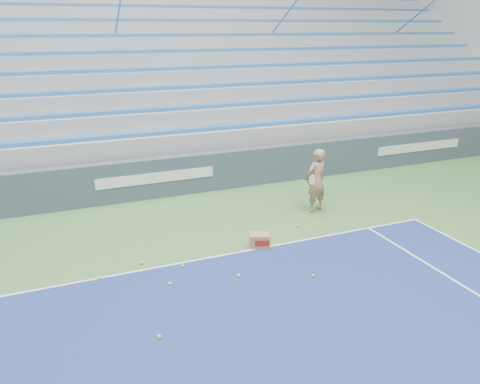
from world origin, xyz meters
The scene contains 12 objects.
sponsor_barrier centered at (0.00, 15.88, 0.55)m, with size 30.00×0.32×1.10m.
bleachers centered at (0.00, 21.60, 2.36)m, with size 31.00×9.15×7.30m.
tennis_player centered at (3.52, 13.33, 0.82)m, with size 0.94×0.88×1.63m.
ball_box centered at (1.35, 11.98, 0.15)m, with size 0.48×0.42×0.30m.
tennis_ball_0 centered at (-1.97, 11.86, 0.03)m, with size 0.07×0.07×0.07m, color #C8EC30.
tennis_ball_1 centered at (0.46, 10.95, 0.03)m, with size 0.07×0.07×0.07m, color #C8EC30.
tennis_ball_2 centered at (-1.34, 9.71, 0.03)m, with size 0.07×0.07×0.07m, color #C8EC30.
tennis_ball_3 centered at (1.75, 10.41, 0.03)m, with size 0.07×0.07×0.07m, color #C8EC30.
tennis_ball_4 centered at (-0.81, 11.15, 0.03)m, with size 0.07×0.07×0.07m, color #C8EC30.
tennis_ball_5 centered at (2.61, 12.58, 0.03)m, with size 0.07×0.07×0.07m, color #C8EC30.
tennis_ball_6 centered at (-0.41, 11.71, 0.03)m, with size 0.07×0.07×0.07m, color #C8EC30.
tennis_ball_7 centered at (-1.13, 12.15, 0.03)m, with size 0.07×0.07×0.07m, color #C8EC30.
Camera 1 is at (-2.44, 3.77, 4.46)m, focal length 35.00 mm.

